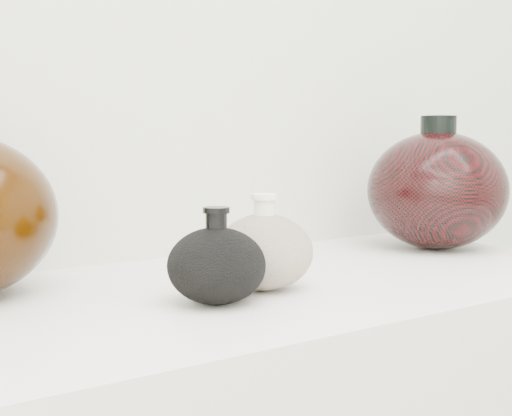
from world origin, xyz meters
TOP-DOWN VIEW (x-y plane):
  - black_gourd_vase at (-0.05, 0.88)m, footprint 0.14×0.14m
  - cream_gourd_vase at (0.04, 0.91)m, footprint 0.13×0.13m
  - right_round_pot at (0.48, 1.01)m, footprint 0.31×0.31m

SIDE VIEW (x-z plane):
  - black_gourd_vase at x=-0.05m, z-range 0.89..1.00m
  - cream_gourd_vase at x=0.04m, z-range 0.89..1.01m
  - right_round_pot at x=0.48m, z-range 0.89..1.12m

